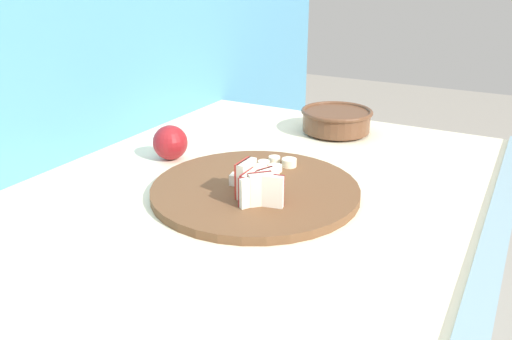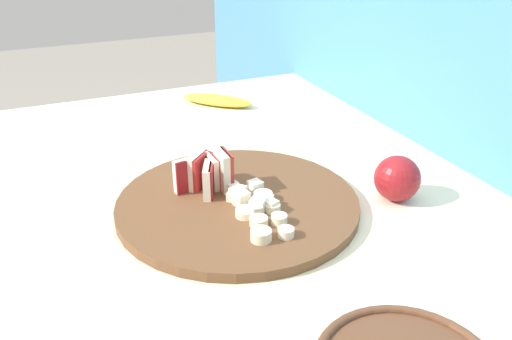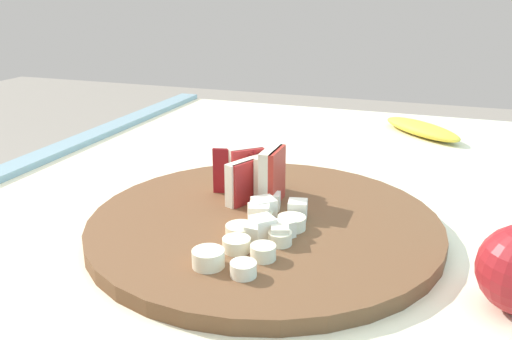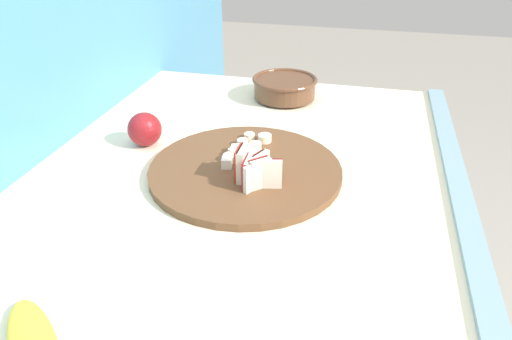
{
  "view_description": "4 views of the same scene",
  "coord_description": "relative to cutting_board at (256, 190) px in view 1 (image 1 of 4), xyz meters",
  "views": [
    {
      "loc": [
        -0.7,
        -0.4,
        1.25
      ],
      "look_at": [
        0.01,
        -0.01,
        0.93
      ],
      "focal_mm": 36.64,
      "sensor_mm": 36.0,
      "label": 1
    },
    {
      "loc": [
        0.7,
        -0.26,
        1.29
      ],
      "look_at": [
        0.03,
        0.03,
        0.93
      ],
      "focal_mm": 38.26,
      "sensor_mm": 36.0,
      "label": 2
    },
    {
      "loc": [
        0.52,
        0.16,
        1.11
      ],
      "look_at": [
        0.01,
        -0.02,
        0.93
      ],
      "focal_mm": 37.89,
      "sensor_mm": 36.0,
      "label": 3
    },
    {
      "loc": [
        -0.71,
        -0.2,
        1.32
      ],
      "look_at": [
        0.0,
        -0.03,
        0.9
      ],
      "focal_mm": 33.15,
      "sensor_mm": 36.0,
      "label": 4
    }
  ],
  "objects": [
    {
      "name": "apple_dice_pile",
      "position": [
        0.02,
        0.01,
        0.02
      ],
      "size": [
        0.1,
        0.06,
        0.02
      ],
      "color": "#EFE5CC",
      "rests_on": "cutting_board"
    },
    {
      "name": "cutting_board",
      "position": [
        0.0,
        0.0,
        0.0
      ],
      "size": [
        0.36,
        0.36,
        0.02
      ],
      "primitive_type": "cylinder",
      "color": "brown",
      "rests_on": "tiled_countertop"
    },
    {
      "name": "banana_slice_rows",
      "position": [
        0.07,
        0.01,
        0.01
      ],
      "size": [
        0.13,
        0.07,
        0.02
      ],
      "color": "beige",
      "rests_on": "cutting_board"
    },
    {
      "name": "apple_wedge_fan",
      "position": [
        -0.05,
        -0.03,
        0.03
      ],
      "size": [
        0.08,
        0.09,
        0.06
      ],
      "color": "maroon",
      "rests_on": "cutting_board"
    },
    {
      "name": "tile_backsplash",
      "position": [
        -0.03,
        0.43,
        -0.17
      ],
      "size": [
        2.4,
        0.04,
        1.42
      ],
      "primitive_type": "cube",
      "color": "#4C8EB2",
      "rests_on": "ground"
    },
    {
      "name": "whole_apple",
      "position": [
        0.07,
        0.24,
        0.03
      ],
      "size": [
        0.07,
        0.07,
        0.07
      ],
      "primitive_type": "sphere",
      "color": "maroon",
      "rests_on": "tiled_countertop"
    },
    {
      "name": "ceramic_bowl",
      "position": [
        0.4,
        -0.0,
        0.02
      ],
      "size": [
        0.17,
        0.17,
        0.06
      ],
      "color": "brown",
      "rests_on": "tiled_countertop"
    }
  ]
}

